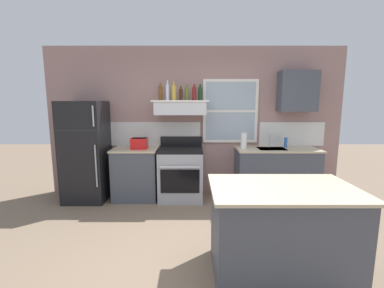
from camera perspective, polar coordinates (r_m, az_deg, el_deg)
The scene contains 20 objects.
ground_plane at distance 3.16m, azimuth 1.00°, elevation -23.80°, with size 16.00×16.00×0.00m, color #7A6651.
back_wall at distance 4.89m, azimuth 0.95°, elevation 4.83°, with size 5.40×0.11×2.70m.
refrigerator at distance 4.93m, azimuth -22.03°, elevation -1.51°, with size 0.70×0.72×1.73m.
counter_left_of_stove at distance 4.83m, azimuth -12.02°, elevation -6.24°, with size 0.79×0.63×0.91m.
toaster at distance 4.65m, azimuth -11.36°, elevation 0.16°, with size 0.30×0.20×0.19m.
stove_range at distance 4.69m, azimuth -2.46°, elevation -6.39°, with size 0.76×0.69×1.09m.
range_hood_shelf at distance 4.62m, azimuth -2.51°, elevation 7.93°, with size 0.96×0.52×0.24m.
bottle_amber_wine at distance 4.68m, azimuth -6.87°, elevation 10.91°, with size 0.07×0.07×0.30m.
bottle_clear_tall at distance 4.67m, azimuth -5.33°, elevation 11.17°, with size 0.06×0.06×0.34m.
bottle_champagne_gold_foil at distance 4.60m, azimuth -3.95°, elevation 11.08°, with size 0.08×0.08×0.32m.
bottle_brown_stout at distance 4.59m, azimuth -2.44°, elevation 10.71°, with size 0.06×0.06×0.24m.
bottle_olive_oil_square at distance 4.62m, azimuth -1.14°, elevation 10.86°, with size 0.06×0.06×0.27m.
bottle_red_label_wine at distance 4.64m, azimuth 0.48°, elevation 10.89°, with size 0.07×0.07×0.28m.
bottle_dark_green_wine at distance 4.67m, azimuth 1.78°, elevation 10.87°, with size 0.07×0.07×0.28m.
counter_right_with_sink at distance 4.96m, azimuth 17.71°, elevation -6.07°, with size 1.43×0.63×0.91m.
sink_faucet at distance 4.90m, azimuth 16.61°, elevation 1.30°, with size 0.03×0.17×0.28m.
paper_towel_roll at distance 4.69m, azimuth 11.15°, elevation 0.69°, with size 0.11×0.11×0.27m, color white.
dish_soap_bottle at distance 5.00m, azimuth 19.63°, elevation 0.32°, with size 0.06×0.06×0.18m, color blue.
kitchen_island at distance 2.88m, azimuth 18.69°, elevation -17.36°, with size 1.40×0.90×0.91m.
upper_cabinet_right at distance 5.05m, azimuth 21.88°, elevation 10.53°, with size 0.64×0.32×0.70m.
Camera 1 is at (-0.05, -2.65, 1.72)m, focal length 24.60 mm.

